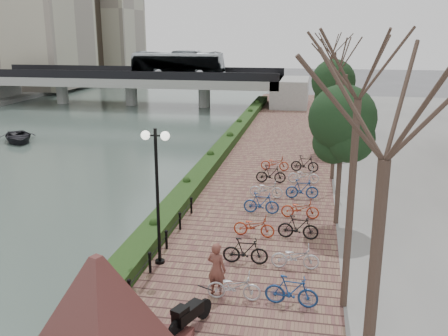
% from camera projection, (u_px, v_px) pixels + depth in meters
% --- Properties ---
extents(ground, '(220.00, 220.00, 0.00)m').
position_uv_depth(ground, '(75.00, 329.00, 15.12)').
color(ground, '#59595B').
rests_on(ground, ground).
extents(river_water, '(30.00, 130.00, 0.02)m').
position_uv_depth(river_water, '(47.00, 139.00, 41.42)').
color(river_water, '#475850').
rests_on(river_water, ground).
extents(promenade, '(8.00, 75.00, 0.50)m').
position_uv_depth(promenade, '(265.00, 172.00, 30.95)').
color(promenade, brown).
rests_on(promenade, ground).
extents(hedge, '(1.10, 56.00, 0.60)m').
position_uv_depth(hedge, '(219.00, 152.00, 33.76)').
color(hedge, '#1B3714').
rests_on(hedge, promenade).
extents(chain_fence, '(0.10, 14.10, 0.70)m').
position_uv_depth(chain_fence, '(140.00, 277.00, 16.54)').
color(chain_fence, black).
rests_on(chain_fence, promenade).
extents(granite_monument, '(5.50, 5.50, 3.10)m').
position_uv_depth(granite_monument, '(100.00, 314.00, 12.14)').
color(granite_monument, '#4B2420').
rests_on(granite_monument, promenade).
extents(lamppost, '(1.02, 0.32, 5.01)m').
position_uv_depth(lamppost, '(156.00, 168.00, 17.37)').
color(lamppost, black).
rests_on(lamppost, promenade).
extents(motorcycle, '(1.11, 1.70, 1.02)m').
position_uv_depth(motorcycle, '(190.00, 313.00, 14.13)').
color(motorcycle, black).
rests_on(motorcycle, promenade).
extents(pedestrian, '(0.76, 0.62, 1.79)m').
position_uv_depth(pedestrian, '(217.00, 269.00, 15.89)').
color(pedestrian, brown).
rests_on(pedestrian, promenade).
extents(bicycle_parking, '(2.40, 17.32, 1.00)m').
position_uv_depth(bicycle_parking, '(280.00, 206.00, 22.86)').
color(bicycle_parking, silver).
rests_on(bicycle_parking, promenade).
extents(street_trees, '(3.20, 37.12, 6.80)m').
position_uv_depth(street_trees, '(337.00, 136.00, 24.77)').
color(street_trees, '#3C2A23').
rests_on(street_trees, promenade).
extents(bridge, '(36.00, 10.77, 6.50)m').
position_uv_depth(bridge, '(140.00, 77.00, 59.28)').
color(bridge, gray).
rests_on(bridge, ground).
extents(boat, '(4.98, 5.19, 0.88)m').
position_uv_depth(boat, '(18.00, 137.00, 40.28)').
color(boat, black).
rests_on(boat, river_water).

